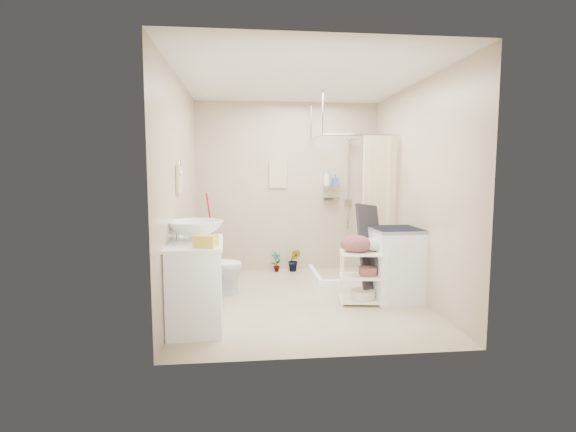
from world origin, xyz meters
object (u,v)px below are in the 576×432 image
Objects in this scene: toilet at (216,267)px; vanity at (196,283)px; washing_machine at (396,264)px; laundry_rack at (363,273)px.

vanity is at bearing 174.29° from toilet.
laundry_rack is (-0.44, -0.13, -0.06)m from washing_machine.
washing_machine is at bearing -100.93° from toilet.
toilet is at bearing 165.75° from washing_machine.
washing_machine is at bearing 25.40° from laundry_rack.
washing_machine is 1.17× the size of laundry_rack.
toilet is at bearing 80.60° from vanity.
vanity reaches higher than laundry_rack.
vanity reaches higher than toilet.
vanity is 1.11× the size of washing_machine.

